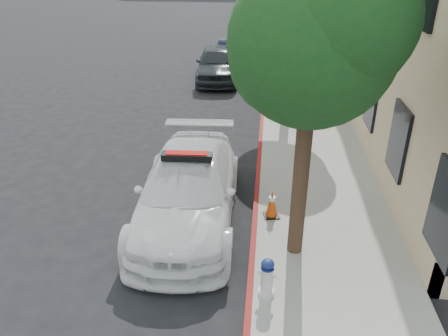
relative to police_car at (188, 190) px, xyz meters
name	(u,v)px	position (x,y,z in m)	size (l,w,h in m)	color
ground	(174,198)	(-0.54, 0.88, -0.77)	(120.00, 120.00, 0.00)	black
sidewalk	(299,88)	(3.06, 10.88, -0.70)	(3.20, 50.00, 0.15)	gray
curb_strip	(264,87)	(1.52, 10.88, -0.70)	(0.12, 50.00, 0.15)	maroon
tree_near	(315,42)	(2.39, -1.14, 3.50)	(2.92, 2.82, 5.62)	black
police_car	(188,190)	(0.00, 0.00, 0.00)	(2.39, 5.41, 1.69)	white
parked_car_mid	(217,63)	(-0.75, 12.04, 0.03)	(1.90, 4.72, 1.61)	#202428
parked_car_far	(234,56)	(-0.13, 13.88, -0.02)	(1.59, 4.57, 1.51)	black
fire_hydrant	(267,278)	(1.81, -2.47, -0.26)	(0.32, 0.29, 0.74)	silver
traffic_cone	(272,203)	(1.89, 0.08, -0.30)	(0.41, 0.41, 0.66)	black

